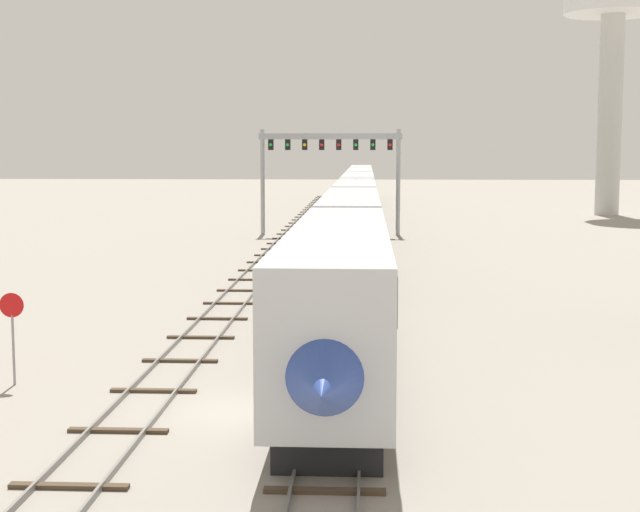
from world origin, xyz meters
The scene contains 7 objects.
ground_plane centered at (0.00, 0.00, 0.00)m, with size 400.00×400.00×0.00m, color gray.
track_main centered at (2.00, 60.00, 0.07)m, with size 2.60×200.00×0.16m.
track_near centered at (-3.50, 40.00, 0.07)m, with size 2.60×160.00×0.16m.
passenger_train centered at (2.00, 57.85, 2.61)m, with size 3.04×128.19×4.80m.
signal_gantry centered at (-0.25, 54.14, 6.60)m, with size 12.10×0.49×8.92m.
water_tower centered at (29.37, 79.65, 21.90)m, with size 10.68×10.68×27.29m.
stop_sign centered at (-8.00, 2.67, 1.87)m, with size 0.76×0.08×2.88m.
Camera 1 is at (2.86, -25.08, 7.25)m, focal length 52.50 mm.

